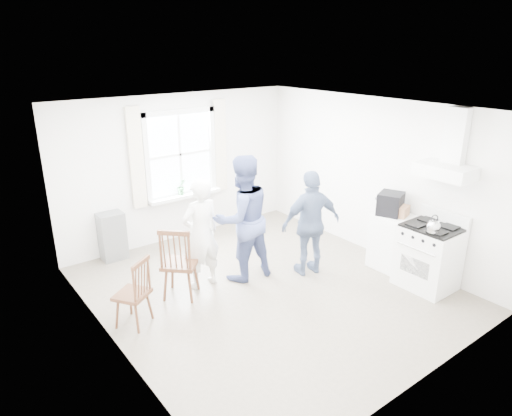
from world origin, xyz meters
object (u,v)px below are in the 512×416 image
(stereo_stack, at_px, (390,204))
(windsor_chair_b, at_px, (177,257))
(gas_stove, at_px, (428,256))
(person_mid, at_px, (242,219))
(windsor_chair_a, at_px, (138,286))
(person_left, at_px, (201,234))
(person_right, at_px, (311,223))
(low_cabinet, at_px, (391,241))

(stereo_stack, relative_size, windsor_chair_b, 0.44)
(gas_stove, xyz_separation_m, person_mid, (-1.97, 1.87, 0.47))
(windsor_chair_a, height_order, person_left, person_left)
(person_right, bearing_deg, person_left, -8.62)
(person_mid, bearing_deg, windsor_chair_a, 12.68)
(windsor_chair_b, height_order, person_mid, person_mid)
(windsor_chair_a, relative_size, person_left, 0.56)
(gas_stove, bearing_deg, windsor_chair_a, 156.83)
(low_cabinet, height_order, stereo_stack, stereo_stack)
(person_mid, bearing_deg, stereo_stack, 155.40)
(stereo_stack, xyz_separation_m, windsor_chair_a, (-3.79, 0.84, -0.51))
(person_right, bearing_deg, windsor_chair_a, 9.29)
(person_mid, bearing_deg, gas_stove, 140.75)
(stereo_stack, bearing_deg, gas_stove, -92.71)
(stereo_stack, height_order, person_mid, person_mid)
(windsor_chair_a, bearing_deg, low_cabinet, -13.34)
(windsor_chair_a, height_order, windsor_chair_b, windsor_chair_b)
(low_cabinet, xyz_separation_m, person_right, (-1.13, 0.65, 0.37))
(windsor_chair_b, bearing_deg, low_cabinet, -20.36)
(stereo_stack, height_order, windsor_chair_b, stereo_stack)
(stereo_stack, xyz_separation_m, windsor_chair_b, (-3.11, 1.10, -0.41))
(gas_stove, bearing_deg, person_right, 128.11)
(windsor_chair_b, bearing_deg, stereo_stack, -19.51)
(person_left, bearing_deg, person_right, 155.17)
(gas_stove, bearing_deg, person_mid, 136.50)
(low_cabinet, xyz_separation_m, windsor_chair_b, (-3.14, 1.17, 0.21))
(low_cabinet, distance_m, person_mid, 2.41)
(gas_stove, relative_size, low_cabinet, 1.24)
(windsor_chair_a, bearing_deg, gas_stove, -23.17)
(stereo_stack, distance_m, person_right, 1.27)
(low_cabinet, distance_m, person_right, 1.36)
(low_cabinet, xyz_separation_m, person_left, (-2.67, 1.31, 0.37))
(gas_stove, relative_size, person_mid, 0.59)
(gas_stove, distance_m, windsor_chair_b, 3.60)
(windsor_chair_b, relative_size, person_mid, 0.57)
(windsor_chair_b, bearing_deg, gas_stove, -31.27)
(low_cabinet, xyz_separation_m, windsor_chair_a, (-3.82, 0.91, 0.11))
(gas_stove, xyz_separation_m, stereo_stack, (0.04, 0.76, 0.59))
(windsor_chair_b, bearing_deg, person_right, -14.28)
(windsor_chair_b, xyz_separation_m, person_left, (0.47, 0.15, 0.16))
(windsor_chair_b, height_order, person_right, person_right)
(low_cabinet, bearing_deg, person_right, 149.96)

